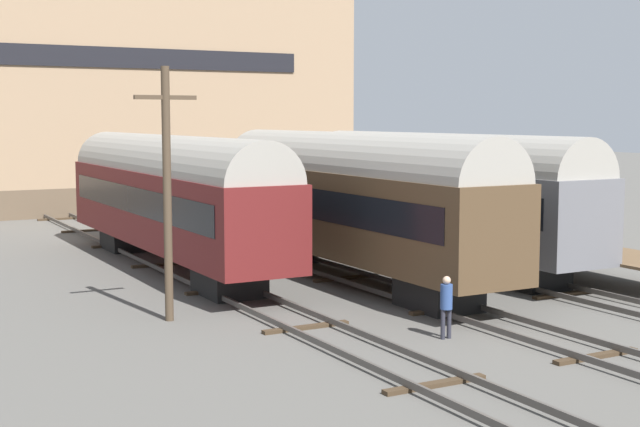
{
  "coord_description": "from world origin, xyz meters",
  "views": [
    {
      "loc": [
        -15.95,
        -24.25,
        5.8
      ],
      "look_at": [
        0.0,
        4.95,
        2.2
      ],
      "focal_mm": 50.0,
      "sensor_mm": 36.0,
      "label": 1
    }
  ],
  "objects_px": {
    "train_car_brown": "(351,196)",
    "train_car_grey": "(439,190)",
    "train_car_maroon": "(169,193)",
    "utility_pole": "(167,190)",
    "bench": "(557,229)",
    "person_worker": "(446,301)"
  },
  "relations": [
    {
      "from": "train_car_maroon",
      "to": "train_car_brown",
      "type": "bearing_deg",
      "value": -49.15
    },
    {
      "from": "train_car_maroon",
      "to": "bench",
      "type": "xyz_separation_m",
      "value": [
        12.69,
        -7.47,
        -1.35
      ]
    },
    {
      "from": "train_car_maroon",
      "to": "utility_pole",
      "type": "relative_size",
      "value": 2.46
    },
    {
      "from": "bench",
      "to": "person_worker",
      "type": "height_order",
      "value": "bench"
    },
    {
      "from": "train_car_brown",
      "to": "utility_pole",
      "type": "relative_size",
      "value": 2.24
    },
    {
      "from": "train_car_brown",
      "to": "train_car_maroon",
      "type": "bearing_deg",
      "value": 130.85
    },
    {
      "from": "train_car_maroon",
      "to": "train_car_grey",
      "type": "distance_m",
      "value": 10.45
    },
    {
      "from": "person_worker",
      "to": "train_car_maroon",
      "type": "bearing_deg",
      "value": 101.09
    },
    {
      "from": "train_car_maroon",
      "to": "bench",
      "type": "relative_size",
      "value": 12.7
    },
    {
      "from": "train_car_maroon",
      "to": "train_car_grey",
      "type": "relative_size",
      "value": 1.11
    },
    {
      "from": "bench",
      "to": "utility_pole",
      "type": "bearing_deg",
      "value": -176.55
    },
    {
      "from": "train_car_maroon",
      "to": "utility_pole",
      "type": "height_order",
      "value": "utility_pole"
    },
    {
      "from": "train_car_brown",
      "to": "train_car_grey",
      "type": "distance_m",
      "value": 4.95
    },
    {
      "from": "person_worker",
      "to": "train_car_brown",
      "type": "bearing_deg",
      "value": 76.26
    },
    {
      "from": "train_car_grey",
      "to": "utility_pole",
      "type": "distance_m",
      "value": 13.22
    },
    {
      "from": "utility_pole",
      "to": "train_car_brown",
      "type": "bearing_deg",
      "value": 20.44
    },
    {
      "from": "train_car_brown",
      "to": "bench",
      "type": "xyz_separation_m",
      "value": [
        7.91,
        -1.94,
        -1.43
      ]
    },
    {
      "from": "train_car_grey",
      "to": "utility_pole",
      "type": "bearing_deg",
      "value": -161.51
    },
    {
      "from": "train_car_brown",
      "to": "bench",
      "type": "height_order",
      "value": "train_car_brown"
    },
    {
      "from": "utility_pole",
      "to": "train_car_maroon",
      "type": "bearing_deg",
      "value": 70.63
    },
    {
      "from": "train_car_maroon",
      "to": "train_car_grey",
      "type": "xyz_separation_m",
      "value": [
        9.56,
        -4.23,
        0.03
      ]
    },
    {
      "from": "train_car_maroon",
      "to": "utility_pole",
      "type": "bearing_deg",
      "value": -109.37
    }
  ]
}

